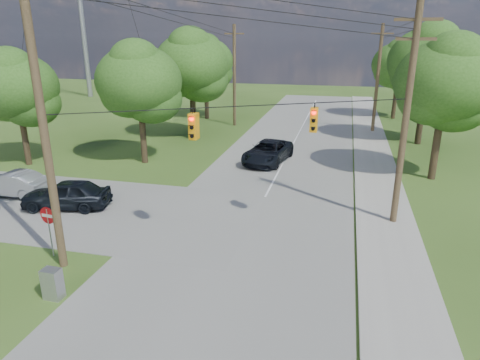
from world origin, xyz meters
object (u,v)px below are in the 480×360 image
(pole_north_w, at_px, (234,75))
(car_cross_silver, at_px, (11,184))
(pole_ne, at_px, (406,115))
(control_cabinet, at_px, (53,284))
(car_main_north, at_px, (268,152))
(pole_north_e, at_px, (378,78))
(car_cross_dark, at_px, (66,194))
(pole_sw, at_px, (41,114))
(do_not_enter_sign, at_px, (48,220))

(pole_north_w, bearing_deg, car_cross_silver, -107.76)
(pole_ne, bearing_deg, control_cabinet, -141.96)
(car_main_north, height_order, control_cabinet, car_main_north)
(pole_ne, distance_m, pole_north_e, 22.00)
(pole_north_e, xyz_separation_m, car_cross_dark, (-17.03, -24.21, -4.31))
(car_cross_dark, height_order, car_main_north, car_cross_dark)
(pole_ne, xyz_separation_m, car_cross_dark, (-17.03, -2.21, -4.65))
(car_main_north, bearing_deg, pole_north_e, 66.55)
(pole_sw, height_order, control_cabinet, pole_sw)
(car_cross_dark, xyz_separation_m, car_cross_silver, (-4.32, 0.95, -0.07))
(control_cabinet, bearing_deg, pole_north_w, 94.25)
(pole_sw, distance_m, car_main_north, 18.44)
(pole_north_e, bearing_deg, do_not_enter_sign, -116.44)
(pole_north_w, relative_size, car_cross_silver, 2.28)
(pole_sw, distance_m, pole_north_e, 32.55)
(pole_ne, xyz_separation_m, pole_north_e, (-0.00, 22.00, -0.34))
(pole_north_e, height_order, car_cross_silver, pole_north_e)
(do_not_enter_sign, bearing_deg, pole_north_e, 71.63)
(pole_north_e, relative_size, do_not_enter_sign, 4.46)
(car_cross_dark, distance_m, car_cross_silver, 4.42)
(pole_sw, xyz_separation_m, pole_north_e, (13.50, 29.60, -1.10))
(pole_ne, bearing_deg, car_cross_silver, -176.63)
(pole_north_e, xyz_separation_m, car_cross_silver, (-21.35, -23.26, -4.37))
(pole_north_w, distance_m, car_cross_dark, 24.79)
(car_cross_dark, bearing_deg, pole_ne, 85.07)
(pole_sw, bearing_deg, pole_north_w, 90.77)
(car_cross_dark, xyz_separation_m, do_not_enter_sign, (2.61, -4.80, 0.82))
(car_cross_dark, bearing_deg, car_main_north, 129.39)
(pole_ne, relative_size, do_not_enter_sign, 4.68)
(car_cross_dark, distance_m, control_cabinet, 8.81)
(pole_sw, relative_size, pole_north_w, 1.20)
(pole_north_w, relative_size, control_cabinet, 8.65)
(car_cross_silver, bearing_deg, car_cross_dark, 75.97)
(car_cross_silver, bearing_deg, pole_ne, 91.72)
(car_cross_dark, bearing_deg, control_cabinet, 19.39)
(car_cross_silver, xyz_separation_m, do_not_enter_sign, (6.93, -5.74, 0.89))
(control_cabinet, xyz_separation_m, do_not_enter_sign, (-2.02, 2.70, 1.07))
(pole_north_w, relative_size, car_cross_dark, 2.16)
(pole_north_w, xyz_separation_m, do_not_enter_sign, (-0.52, -29.00, -3.49))
(pole_ne, height_order, car_cross_silver, pole_ne)
(car_main_north, distance_m, do_not_enter_sign, 17.40)
(car_cross_silver, bearing_deg, pole_north_w, 160.58)
(pole_north_e, height_order, car_main_north, pole_north_e)
(pole_sw, bearing_deg, car_main_north, 71.99)
(pole_sw, distance_m, pole_north_w, 29.62)
(car_cross_dark, bearing_deg, pole_north_w, 160.32)
(car_cross_dark, height_order, do_not_enter_sign, do_not_enter_sign)
(car_cross_dark, relative_size, car_cross_silver, 1.06)
(control_cabinet, bearing_deg, do_not_enter_sign, 128.39)
(pole_ne, bearing_deg, car_cross_dark, -172.62)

